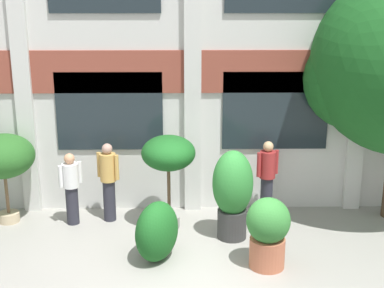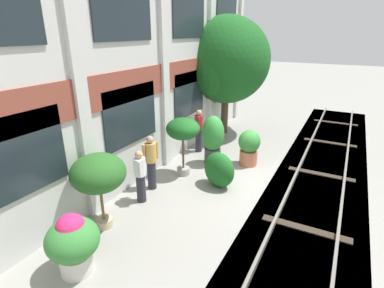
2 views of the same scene
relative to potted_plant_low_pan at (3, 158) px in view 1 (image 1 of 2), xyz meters
The scene contains 10 objects.
ground_plane 4.69m from the potted_plant_low_pan, 28.44° to the right, with size 80.00×80.00×0.00m, color gray.
apartment_facade 4.63m from the potted_plant_low_pan, 13.28° to the left, with size 14.67×0.64×7.43m.
potted_plant_low_pan is the anchor object (origin of this frame).
potted_plant_fluted_column 5.63m from the potted_plant_low_pan, 21.09° to the right, with size 0.77×0.77×1.30m.
potted_plant_ribbed_drum 4.78m from the potted_plant_low_pan, ahead, with size 0.80×0.80×1.81m.
potted_plant_tall_urn 3.44m from the potted_plant_low_pan, ahead, with size 1.09×1.09×1.97m.
resident_by_doorway 1.52m from the potted_plant_low_pan, ahead, with size 0.43×0.36×1.55m.
resident_watching_tracks 2.20m from the potted_plant_low_pan, ahead, with size 0.48×0.34×1.71m.
resident_near_plants 5.53m from the potted_plant_low_pan, ahead, with size 0.49×0.34×1.71m.
topiary_hedge 3.76m from the potted_plant_low_pan, 27.64° to the right, with size 1.10×0.70×1.10m, color #19561E.
Camera 1 is at (-0.19, -8.44, 4.76)m, focal length 50.00 mm.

